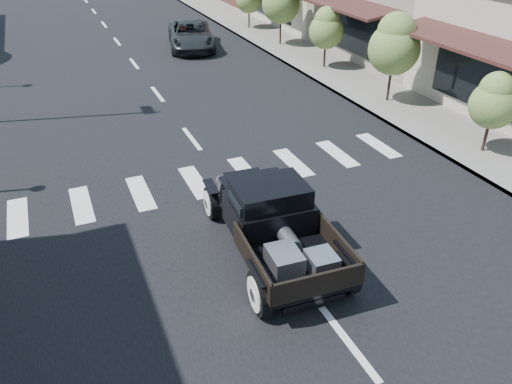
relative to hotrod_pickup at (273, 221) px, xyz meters
name	(u,v)px	position (x,y,z in m)	size (l,w,h in m)	color
ground	(279,253)	(0.12, -0.09, -0.87)	(120.00, 120.00, 0.00)	black
road	(143,75)	(0.12, 14.91, -0.86)	(14.00, 80.00, 0.02)	black
road_markings	(170,110)	(0.12, 9.91, -0.87)	(12.00, 60.00, 0.06)	silver
sidewalk_right	(302,55)	(8.62, 14.91, -0.79)	(3.00, 80.00, 0.15)	gray
storefront_mid	(433,9)	(15.12, 12.91, 1.38)	(10.00, 9.00, 4.50)	gray
small_tree_a	(491,114)	(8.42, 2.07, 0.52)	(1.49, 1.49, 2.48)	olive
small_tree_b	(393,59)	(8.42, 7.18, 0.93)	(1.98, 1.98, 3.30)	olive
small_tree_c	(326,38)	(8.42, 12.28, 0.63)	(1.62, 1.62, 2.70)	olive
small_tree_d	(281,12)	(8.42, 17.21, 1.01)	(2.07, 2.07, 3.45)	olive
small_tree_e	(249,5)	(8.42, 21.79, 0.63)	(1.62, 1.62, 2.70)	olive
hotrod_pickup	(273,221)	(0.00, 0.00, 0.00)	(2.34, 5.01, 1.74)	black
second_car	(191,36)	(3.70, 18.73, -0.16)	(2.35, 5.09, 1.41)	black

